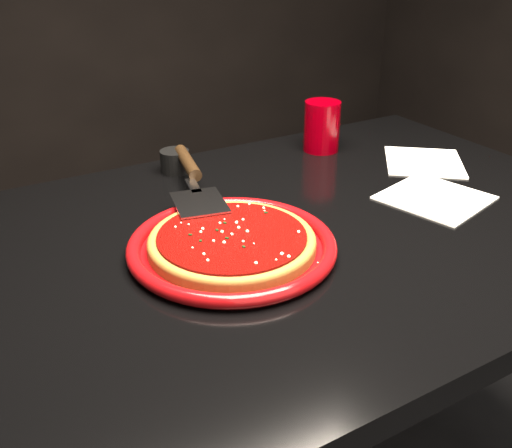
{
  "coord_description": "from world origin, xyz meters",
  "views": [
    {
      "loc": [
        -0.48,
        -0.7,
        1.19
      ],
      "look_at": [
        -0.07,
        0.0,
        0.77
      ],
      "focal_mm": 40.0,
      "sensor_mm": 36.0,
      "label": 1
    }
  ],
  "objects": [
    {
      "name": "napkin_a",
      "position": [
        0.29,
        -0.04,
        0.75
      ],
      "size": [
        0.21,
        0.21,
        0.0
      ],
      "primitive_type": "cube",
      "rotation": [
        0.0,
        0.0,
        0.26
      ],
      "color": "white",
      "rests_on": "table"
    },
    {
      "name": "napkin_b",
      "position": [
        0.4,
        0.1,
        0.75
      ],
      "size": [
        0.23,
        0.23,
        0.0
      ],
      "primitive_type": "cube",
      "rotation": [
        0.0,
        0.0,
        -0.68
      ],
      "color": "white",
      "rests_on": "table"
    },
    {
      "name": "pizza_server",
      "position": [
        -0.1,
        0.18,
        0.79
      ],
      "size": [
        0.17,
        0.37,
        0.03
      ],
      "primitive_type": null,
      "rotation": [
        0.0,
        0.0,
        -0.21
      ],
      "color": "silver",
      "rests_on": "plate"
    },
    {
      "name": "ramekin",
      "position": [
        -0.07,
        0.32,
        0.77
      ],
      "size": [
        0.07,
        0.07,
        0.05
      ],
      "primitive_type": "cylinder",
      "rotation": [
        0.0,
        0.0,
        -0.12
      ],
      "color": "black",
      "rests_on": "table"
    },
    {
      "name": "pizza_crust_rim",
      "position": [
        -0.13,
        -0.03,
        0.77
      ],
      "size": [
        0.27,
        0.27,
        0.02
      ],
      "primitive_type": "torus",
      "rotation": [
        0.0,
        0.0,
        -0.05
      ],
      "color": "brown",
      "rests_on": "plate"
    },
    {
      "name": "cup",
      "position": [
        0.26,
        0.28,
        0.81
      ],
      "size": [
        0.1,
        0.1,
        0.11
      ],
      "primitive_type": "cylinder",
      "rotation": [
        0.0,
        0.0,
        -0.29
      ],
      "color": "#870009",
      "rests_on": "table"
    },
    {
      "name": "pizza_crust",
      "position": [
        -0.13,
        -0.03,
        0.77
      ],
      "size": [
        0.27,
        0.27,
        0.01
      ],
      "primitive_type": "cylinder",
      "rotation": [
        0.0,
        0.0,
        -0.05
      ],
      "color": "brown",
      "rests_on": "plate"
    },
    {
      "name": "table",
      "position": [
        0.0,
        0.0,
        0.38
      ],
      "size": [
        1.2,
        0.8,
        0.75
      ],
      "primitive_type": "cube",
      "color": "black",
      "rests_on": "floor"
    },
    {
      "name": "parmesan_dusting",
      "position": [
        -0.13,
        -0.03,
        0.78
      ],
      "size": [
        0.22,
        0.22,
        0.01
      ],
      "primitive_type": null,
      "color": "#FDF2C9",
      "rests_on": "plate"
    },
    {
      "name": "basil_flecks",
      "position": [
        -0.13,
        -0.03,
        0.78
      ],
      "size": [
        0.2,
        0.2,
        0.0
      ],
      "primitive_type": null,
      "color": "black",
      "rests_on": "plate"
    },
    {
      "name": "pizza_sauce",
      "position": [
        -0.13,
        -0.03,
        0.78
      ],
      "size": [
        0.24,
        0.24,
        0.01
      ],
      "primitive_type": "cylinder",
      "rotation": [
        0.0,
        0.0,
        -0.05
      ],
      "color": "#730704",
      "rests_on": "plate"
    },
    {
      "name": "plate",
      "position": [
        -0.13,
        -0.03,
        0.76
      ],
      "size": [
        0.34,
        0.34,
        0.02
      ],
      "primitive_type": "cylinder",
      "rotation": [
        0.0,
        0.0,
        -0.05
      ],
      "color": "maroon",
      "rests_on": "table"
    }
  ]
}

